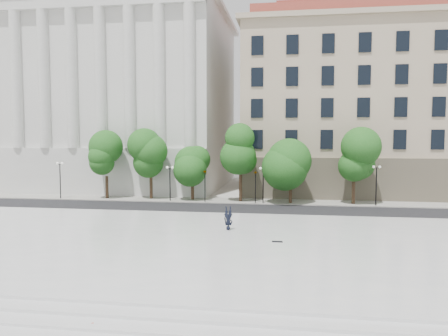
{
  "coord_description": "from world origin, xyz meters",
  "views": [
    {
      "loc": [
        7.75,
        -25.29,
        7.57
      ],
      "look_at": [
        2.49,
        10.0,
        4.89
      ],
      "focal_mm": 35.0,
      "sensor_mm": 36.0,
      "label": 1
    }
  ],
  "objects_px": {
    "traffic_light_west": "(205,170)",
    "traffic_light_east": "(256,171)",
    "skateboard": "(277,242)",
    "person_lying": "(228,227)"
  },
  "relations": [
    {
      "from": "traffic_light_west",
      "to": "traffic_light_east",
      "type": "height_order",
      "value": "traffic_light_west"
    },
    {
      "from": "traffic_light_east",
      "to": "person_lying",
      "type": "distance_m",
      "value": 15.78
    },
    {
      "from": "traffic_light_east",
      "to": "person_lying",
      "type": "bearing_deg",
      "value": -93.15
    },
    {
      "from": "person_lying",
      "to": "skateboard",
      "type": "xyz_separation_m",
      "value": [
        3.75,
        -3.24,
        -0.21
      ]
    },
    {
      "from": "traffic_light_west",
      "to": "traffic_light_east",
      "type": "distance_m",
      "value": 5.65
    },
    {
      "from": "person_lying",
      "to": "skateboard",
      "type": "distance_m",
      "value": 4.96
    },
    {
      "from": "traffic_light_east",
      "to": "skateboard",
      "type": "height_order",
      "value": "traffic_light_east"
    },
    {
      "from": "traffic_light_east",
      "to": "skateboard",
      "type": "relative_size",
      "value": 5.85
    },
    {
      "from": "traffic_light_east",
      "to": "skateboard",
      "type": "distance_m",
      "value": 19.2
    },
    {
      "from": "traffic_light_west",
      "to": "skateboard",
      "type": "height_order",
      "value": "traffic_light_west"
    }
  ]
}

